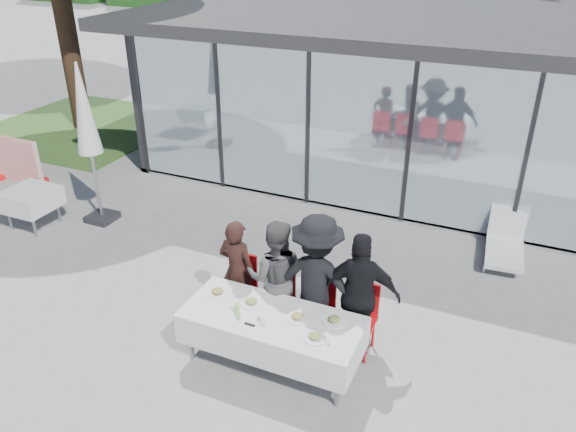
# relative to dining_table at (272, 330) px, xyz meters

# --- Properties ---
(ground) EXTENTS (90.00, 90.00, 0.00)m
(ground) POSITION_rel_dining_table_xyz_m (-0.44, 0.48, -0.54)
(ground) COLOR gray
(ground) RESTS_ON ground
(pavilion) EXTENTS (14.80, 8.80, 3.44)m
(pavilion) POSITION_rel_dining_table_xyz_m (1.56, 8.65, 1.61)
(pavilion) COLOR gray
(pavilion) RESTS_ON ground
(dining_table) EXTENTS (2.26, 0.96, 0.75)m
(dining_table) POSITION_rel_dining_table_xyz_m (0.00, 0.00, 0.00)
(dining_table) COLOR silver
(dining_table) RESTS_ON ground
(diner_a) EXTENTS (0.61, 0.61, 1.56)m
(diner_a) POSITION_rel_dining_table_xyz_m (-0.86, 0.69, 0.24)
(diner_a) COLOR black
(diner_a) RESTS_ON ground
(diner_chair_a) EXTENTS (0.44, 0.44, 0.97)m
(diner_chair_a) POSITION_rel_dining_table_xyz_m (-0.86, 0.75, -0.00)
(diner_chair_a) COLOR red
(diner_chair_a) RESTS_ON ground
(diner_b) EXTENTS (1.02, 1.02, 1.68)m
(diner_b) POSITION_rel_dining_table_xyz_m (-0.27, 0.69, 0.30)
(diner_b) COLOR #4D4D4D
(diner_b) RESTS_ON ground
(diner_chair_b) EXTENTS (0.44, 0.44, 0.97)m
(diner_chair_b) POSITION_rel_dining_table_xyz_m (-0.27, 0.75, -0.00)
(diner_chair_b) COLOR red
(diner_chair_b) RESTS_ON ground
(diner_c) EXTENTS (1.24, 1.24, 1.88)m
(diner_c) POSITION_rel_dining_table_xyz_m (0.32, 0.69, 0.40)
(diner_c) COLOR black
(diner_c) RESTS_ON ground
(diner_chair_c) EXTENTS (0.44, 0.44, 0.97)m
(diner_chair_c) POSITION_rel_dining_table_xyz_m (0.32, 0.75, -0.00)
(diner_chair_c) COLOR red
(diner_chair_c) RESTS_ON ground
(diner_d) EXTENTS (1.23, 1.23, 1.75)m
(diner_d) POSITION_rel_dining_table_xyz_m (0.91, 0.69, 0.34)
(diner_d) COLOR black
(diner_d) RESTS_ON ground
(diner_chair_d) EXTENTS (0.44, 0.44, 0.97)m
(diner_chair_d) POSITION_rel_dining_table_xyz_m (0.91, 0.75, -0.00)
(diner_chair_d) COLOR red
(diner_chair_d) RESTS_ON ground
(plate_a) EXTENTS (0.28, 0.28, 0.07)m
(plate_a) POSITION_rel_dining_table_xyz_m (-0.86, 0.15, 0.24)
(plate_a) COLOR silver
(plate_a) RESTS_ON dining_table
(plate_b) EXTENTS (0.28, 0.28, 0.07)m
(plate_b) POSITION_rel_dining_table_xyz_m (-0.35, 0.13, 0.24)
(plate_b) COLOR silver
(plate_b) RESTS_ON dining_table
(plate_c) EXTENTS (0.28, 0.28, 0.07)m
(plate_c) POSITION_rel_dining_table_xyz_m (0.31, 0.09, 0.24)
(plate_c) COLOR silver
(plate_c) RESTS_ON dining_table
(plate_d) EXTENTS (0.28, 0.28, 0.07)m
(plate_d) POSITION_rel_dining_table_xyz_m (0.74, 0.21, 0.24)
(plate_d) COLOR silver
(plate_d) RESTS_ON dining_table
(plate_extra) EXTENTS (0.28, 0.28, 0.07)m
(plate_extra) POSITION_rel_dining_table_xyz_m (0.64, -0.17, 0.24)
(plate_extra) COLOR silver
(plate_extra) RESTS_ON dining_table
(juice_bottle) EXTENTS (0.06, 0.06, 0.16)m
(juice_bottle) POSITION_rel_dining_table_xyz_m (-0.41, -0.14, 0.29)
(juice_bottle) COLOR #84BC4E
(juice_bottle) RESTS_ON dining_table
(drinking_glasses) EXTENTS (0.90, 0.07, 0.10)m
(drinking_glasses) POSITION_rel_dining_table_xyz_m (0.36, -0.16, 0.26)
(drinking_glasses) COLOR silver
(drinking_glasses) RESTS_ON dining_table
(folded_eyeglasses) EXTENTS (0.14, 0.03, 0.01)m
(folded_eyeglasses) POSITION_rel_dining_table_xyz_m (-0.17, -0.26, 0.22)
(folded_eyeglasses) COLOR black
(folded_eyeglasses) RESTS_ON dining_table
(spare_table_left) EXTENTS (0.86, 0.86, 0.74)m
(spare_table_left) POSITION_rel_dining_table_xyz_m (-5.66, 1.56, 0.02)
(spare_table_left) COLOR silver
(spare_table_left) RESTS_ON ground
(market_umbrella) EXTENTS (0.50, 0.50, 3.00)m
(market_umbrella) POSITION_rel_dining_table_xyz_m (-4.68, 2.25, 1.45)
(market_umbrella) COLOR black
(market_umbrella) RESTS_ON ground
(lounger) EXTENTS (0.70, 1.37, 0.72)m
(lounger) POSITION_rel_dining_table_xyz_m (2.48, 4.04, -0.28)
(lounger) COLOR silver
(lounger) RESTS_ON ground
(grass_patch) EXTENTS (5.00, 5.00, 0.02)m
(grass_patch) POSITION_rel_dining_table_xyz_m (-8.94, 6.48, -0.53)
(grass_patch) COLOR #385926
(grass_patch) RESTS_ON ground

